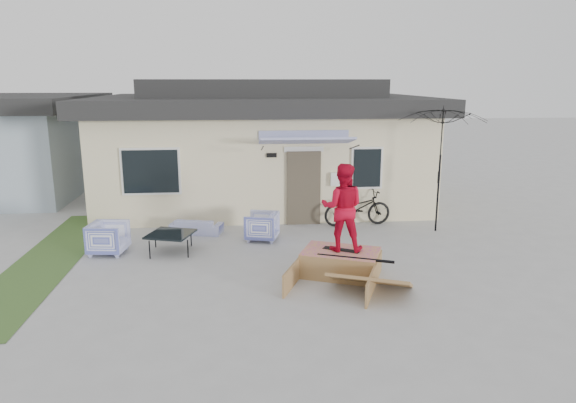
{
  "coord_description": "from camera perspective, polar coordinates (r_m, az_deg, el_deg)",
  "views": [
    {
      "loc": [
        -0.81,
        -9.78,
        4.02
      ],
      "look_at": [
        0.3,
        1.8,
        1.3
      ],
      "focal_mm": 32.41,
      "sensor_mm": 36.0,
      "label": 1
    }
  ],
  "objects": [
    {
      "name": "coffee_table",
      "position": [
        12.74,
        -12.71,
        -4.43
      ],
      "size": [
        1.22,
        1.22,
        0.48
      ],
      "primitive_type": "cube",
      "rotation": [
        0.0,
        0.0,
        -0.31
      ],
      "color": "black",
      "rests_on": "ground"
    },
    {
      "name": "skateboard",
      "position": [
        11.05,
        5.88,
        -5.23
      ],
      "size": [
        0.78,
        0.57,
        0.05
      ],
      "primitive_type": "cube",
      "rotation": [
        0.0,
        0.0,
        -0.53
      ],
      "color": "black",
      "rests_on": "skate_ramp"
    },
    {
      "name": "armchair_left",
      "position": [
        13.02,
        -19.11,
        -3.64
      ],
      "size": [
        0.87,
        0.91,
        0.84
      ],
      "primitive_type": "imported",
      "rotation": [
        0.0,
        0.0,
        1.44
      ],
      "color": "#4D57BA",
      "rests_on": "ground"
    },
    {
      "name": "house",
      "position": [
        17.91,
        -2.86,
        6.48
      ],
      "size": [
        10.8,
        8.49,
        4.1
      ],
      "color": "beige",
      "rests_on": "ground"
    },
    {
      "name": "skater",
      "position": [
        10.79,
        6.0,
        -0.48
      ],
      "size": [
        1.03,
        0.87,
        1.83
      ],
      "primitive_type": "imported",
      "rotation": [
        0.0,
        0.0,
        2.92
      ],
      "color": "red",
      "rests_on": "skateboard"
    },
    {
      "name": "patio_umbrella",
      "position": [
        14.43,
        16.29,
        3.58
      ],
      "size": [
        2.89,
        2.78,
        2.2
      ],
      "color": "black",
      "rests_on": "ground"
    },
    {
      "name": "grass_strip",
      "position": [
        13.2,
        -24.74,
        -5.81
      ],
      "size": [
        1.4,
        8.0,
        0.01
      ],
      "primitive_type": "cube",
      "color": "#385927",
      "rests_on": "ground"
    },
    {
      "name": "ground",
      "position": [
        10.6,
        -0.7,
        -9.12
      ],
      "size": [
        90.0,
        90.0,
        0.0
      ],
      "primitive_type": "plane",
      "color": "#A5A5A5",
      "rests_on": "ground"
    },
    {
      "name": "loveseat",
      "position": [
        14.16,
        -10.0,
        -2.4
      ],
      "size": [
        1.44,
        0.73,
        0.54
      ],
      "primitive_type": "imported",
      "rotation": [
        0.0,
        0.0,
        2.89
      ],
      "color": "#4D57BA",
      "rests_on": "ground"
    },
    {
      "name": "skate_ramp",
      "position": [
        11.1,
        5.79,
        -6.71
      ],
      "size": [
        2.24,
        2.52,
        0.52
      ],
      "primitive_type": null,
      "rotation": [
        0.0,
        0.0,
        -0.39
      ],
      "color": "olive",
      "rests_on": "ground"
    },
    {
      "name": "bicycle",
      "position": [
        14.76,
        7.63,
        -0.28
      ],
      "size": [
        1.99,
        0.87,
        1.23
      ],
      "primitive_type": "imported",
      "rotation": [
        0.0,
        0.0,
        1.67
      ],
      "color": "black",
      "rests_on": "ground"
    },
    {
      "name": "armchair_right",
      "position": [
        13.36,
        -2.9,
        -2.58
      ],
      "size": [
        0.9,
        0.94,
        0.8
      ],
      "primitive_type": "imported",
      "rotation": [
        0.0,
        0.0,
        -1.83
      ],
      "color": "#4D57BA",
      "rests_on": "ground"
    }
  ]
}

